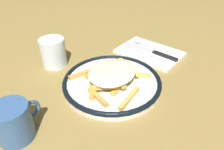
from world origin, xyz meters
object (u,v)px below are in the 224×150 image
Objects in this scene: plate at (112,83)px; fries_heap at (111,75)px; napkin at (149,53)px; spoon at (146,44)px; knife at (154,52)px; coffee_mug at (14,122)px; fork at (142,53)px; water_glass at (53,52)px.

fries_heap reaches higher than plate.
spoon is (0.03, 0.03, 0.01)m from napkin.
napkin is 1.01× the size of knife.
fries_heap is at bearing -169.02° from spoon.
spoon is at bearing 50.28° from napkin.
plate is at bearing -168.50° from spoon.
coffee_mug is at bearing -179.22° from spoon.
plate is at bearing -86.74° from fries_heap.
plate is 2.64× the size of coffee_mug.
knife reaches higher than fork.
coffee_mug reaches higher than knife.
napkin is 1.20× the size of fork.
fork is 1.96× the size of water_glass.
fries_heap is at bearing -9.31° from coffee_mug.
water_glass is at bearing 142.38° from napkin.
fork is 0.30m from water_glass.
knife is at bearing -0.37° from plate.
coffee_mug is (-0.23, -0.17, -0.00)m from water_glass.
napkin is at bearing 4.37° from plate.
plate is at bearing 179.63° from knife.
water_glass is (-0.29, 0.16, 0.03)m from spoon.
plate is at bearing -171.60° from fork.
water_glass is at bearing 97.55° from fries_heap.
napkin is at bearing -129.72° from spoon.
knife is (0.23, -0.00, -0.03)m from fries_heap.
fork is 0.84× the size of knife.
plate reaches higher than fork.
coffee_mug reaches higher than spoon.
fries_heap is 0.26m from coffee_mug.
coffee_mug is (-0.52, -0.01, 0.03)m from spoon.
water_glass reaches higher than plate.
plate is 0.20m from fork.
coffee_mug is (-0.26, 0.05, 0.03)m from plate.
napkin is 0.33m from water_glass.
fries_heap is 2.26× the size of water_glass.
coffee_mug reaches higher than plate.
fork is at bearing 8.40° from plate.
napkin is at bearing 88.84° from knife.
plate reaches higher than knife.
coffee_mug is at bearing 174.54° from knife.
water_glass is at bearing 97.50° from plate.
coffee_mug is at bearing -143.94° from water_glass.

